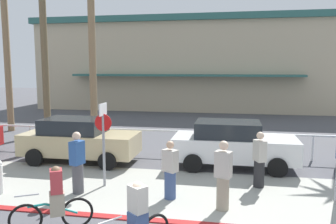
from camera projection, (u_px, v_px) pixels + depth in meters
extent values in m
plane|color=#4C4C51|center=(193.00, 147.00, 15.81)|extent=(80.00, 80.00, 0.00)
cube|color=#9E9E93|center=(171.00, 191.00, 10.15)|extent=(44.00, 4.00, 0.02)
cube|color=maroon|center=(157.00, 220.00, 8.20)|extent=(44.00, 0.24, 0.03)
cube|color=#BCAD8E|center=(193.00, 67.00, 33.05)|extent=(25.93, 11.57, 7.27)
cube|color=#2D605B|center=(193.00, 26.00, 32.55)|extent=(26.53, 12.17, 0.50)
cube|color=#2D605B|center=(184.00, 75.00, 27.01)|extent=(18.15, 1.20, 0.16)
cylinder|color=white|center=(189.00, 132.00, 14.22)|extent=(19.28, 0.08, 0.08)
cylinder|color=white|center=(30.00, 137.00, 15.59)|extent=(0.08, 0.08, 1.00)
cylinder|color=white|center=(80.00, 139.00, 15.16)|extent=(0.08, 0.08, 1.00)
cylinder|color=white|center=(133.00, 141.00, 14.72)|extent=(0.08, 0.08, 1.00)
cylinder|color=white|center=(189.00, 143.00, 14.28)|extent=(0.08, 0.08, 1.00)
cylinder|color=white|center=(249.00, 146.00, 13.85)|extent=(0.08, 0.08, 1.00)
cylinder|color=white|center=(312.00, 148.00, 13.41)|extent=(0.08, 0.08, 1.00)
cylinder|color=gray|center=(104.00, 151.00, 10.47)|extent=(0.08, 0.08, 2.20)
cube|color=white|center=(103.00, 109.00, 10.30)|extent=(0.04, 0.56, 0.36)
cylinder|color=red|center=(103.00, 123.00, 10.36)|extent=(0.52, 0.03, 0.52)
cylinder|color=#846B4C|center=(7.00, 49.00, 19.28)|extent=(0.36, 0.36, 9.28)
cylinder|color=brown|center=(44.00, 46.00, 18.26)|extent=(0.36, 0.36, 9.49)
cylinder|color=#846B4C|center=(93.00, 59.00, 17.63)|extent=(0.36, 0.36, 8.04)
cube|color=tan|center=(81.00, 143.00, 13.27)|extent=(4.40, 1.80, 0.80)
cube|color=#1E2328|center=(74.00, 126.00, 13.23)|extent=(2.29, 1.58, 0.56)
cylinder|color=black|center=(123.00, 149.00, 13.95)|extent=(0.66, 0.22, 0.66)
cylinder|color=black|center=(107.00, 161.00, 12.19)|extent=(0.66, 0.22, 0.66)
cylinder|color=black|center=(59.00, 147.00, 14.46)|extent=(0.66, 0.22, 0.66)
cylinder|color=black|center=(35.00, 158.00, 12.70)|extent=(0.66, 0.22, 0.66)
cube|color=white|center=(234.00, 148.00, 12.51)|extent=(4.40, 1.80, 0.80)
cube|color=#1E2328|center=(228.00, 129.00, 12.47)|extent=(2.29, 1.58, 0.56)
cylinder|color=black|center=(271.00, 154.00, 13.18)|extent=(0.66, 0.22, 0.66)
cylinder|color=black|center=(277.00, 168.00, 11.43)|extent=(0.66, 0.22, 0.66)
cylinder|color=black|center=(198.00, 151.00, 13.69)|extent=(0.66, 0.22, 0.66)
cylinder|color=black|center=(193.00, 163.00, 11.94)|extent=(0.66, 0.22, 0.66)
torus|color=black|center=(26.00, 220.00, 7.52)|extent=(0.65, 0.41, 0.72)
torus|color=black|center=(77.00, 213.00, 7.88)|extent=(0.65, 0.41, 0.72)
cylinder|color=#197F7A|center=(62.00, 208.00, 7.75)|extent=(0.62, 0.39, 0.35)
cylinder|color=#197F7A|center=(37.00, 206.00, 7.56)|extent=(0.36, 0.23, 0.07)
cylinder|color=#197F7A|center=(57.00, 206.00, 7.71)|extent=(0.05, 0.05, 0.44)
cylinder|color=silver|center=(27.00, 195.00, 7.47)|extent=(0.45, 0.28, 0.04)
cube|color=gray|center=(57.00, 203.00, 7.71)|extent=(0.42, 0.40, 0.52)
cube|color=#A33338|center=(56.00, 181.00, 7.64)|extent=(0.39, 0.42, 0.52)
sphere|color=brown|center=(56.00, 171.00, 7.61)|extent=(0.22, 0.22, 0.22)
cylinder|color=silver|center=(110.00, 220.00, 6.24)|extent=(0.34, 0.42, 0.04)
cube|color=#384C7A|center=(138.00, 224.00, 6.68)|extent=(0.42, 0.42, 0.52)
cube|color=#B7B2A8|center=(138.00, 199.00, 6.62)|extent=(0.43, 0.41, 0.52)
sphere|color=beige|center=(137.00, 187.00, 6.59)|extent=(0.22, 0.22, 0.22)
cylinder|color=#384C7A|center=(170.00, 185.00, 9.53)|extent=(0.44, 0.44, 0.79)
cube|color=#B7B2A8|center=(170.00, 161.00, 9.44)|extent=(0.48, 0.42, 0.61)
sphere|color=#D6A884|center=(170.00, 145.00, 9.38)|extent=(0.22, 0.22, 0.22)
cylinder|color=#4C4C51|center=(78.00, 179.00, 9.93)|extent=(0.40, 0.40, 0.87)
cube|color=#2D5699|center=(77.00, 153.00, 9.83)|extent=(0.36, 0.46, 0.67)
sphere|color=beige|center=(76.00, 136.00, 9.77)|extent=(0.24, 0.24, 0.24)
cylinder|color=#232326|center=(259.00, 174.00, 10.45)|extent=(0.42, 0.42, 0.83)
cube|color=#B7B2A8|center=(260.00, 151.00, 10.36)|extent=(0.40, 0.47, 0.64)
sphere|color=beige|center=(260.00, 136.00, 10.30)|extent=(0.23, 0.23, 0.23)
cylinder|color=gray|center=(223.00, 194.00, 8.77)|extent=(0.41, 0.41, 0.87)
cube|color=#B7B2A8|center=(223.00, 164.00, 8.68)|extent=(0.46, 0.38, 0.67)
sphere|color=beige|center=(224.00, 146.00, 8.61)|extent=(0.24, 0.24, 0.24)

